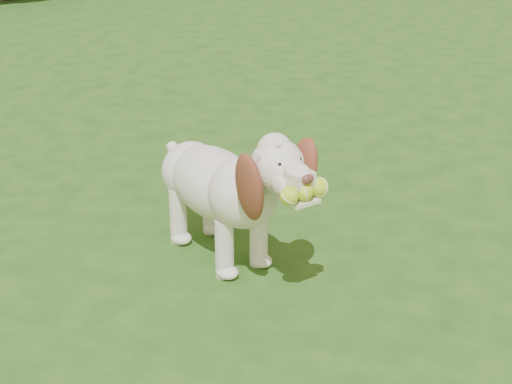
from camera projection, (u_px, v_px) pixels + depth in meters
ground at (212, 293)px, 3.36m from camera, size 80.00×80.00×0.00m
dog at (227, 184)px, 3.48m from camera, size 0.39×1.10×0.72m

